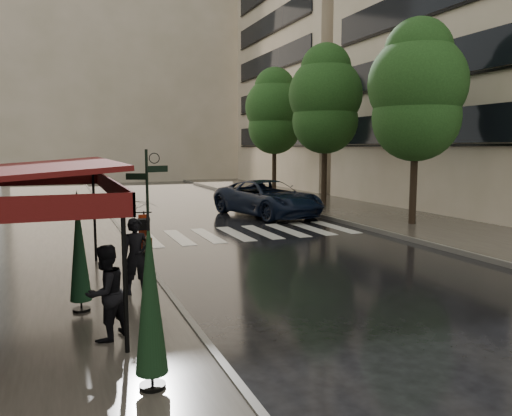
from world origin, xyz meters
TOP-DOWN VIEW (x-y plane):
  - ground at (0.00, 0.00)m, footprint 120.00×120.00m
  - sidewalk_near at (-4.50, 12.00)m, footprint 6.00×60.00m
  - sidewalk_far at (10.25, 12.00)m, footprint 5.50×60.00m
  - curb_near at (-1.45, 12.00)m, footprint 0.12×60.00m
  - curb_far at (7.45, 12.00)m, footprint 0.12×60.00m
  - crosswalk at (2.98, 6.00)m, footprint 7.85×3.20m
  - signpost at (-1.19, 3.00)m, footprint 1.17×0.29m
  - haussmann_near at (16.50, 9.00)m, footprint 8.00×15.00m
  - haussmann_far at (16.50, 26.00)m, footprint 8.00×16.00m
  - backdrop_building at (3.00, 38.00)m, footprint 22.00×6.00m
  - tree_near at (9.60, 5.00)m, footprint 3.80×3.80m
  - tree_mid at (9.50, 12.00)m, footprint 3.80×3.80m
  - tree_far at (9.70, 19.00)m, footprint 3.80×3.80m
  - pedestrian_with_umbrella at (-2.06, -0.72)m, footprint 0.97×0.99m
  - pedestrian_terrace at (-2.88, -3.12)m, footprint 0.94×0.92m
  - scooter at (-1.21, 3.65)m, footprint 0.62×1.80m
  - parked_car at (5.45, 10.01)m, footprint 4.04×6.40m
  - parasol_front at (-3.20, -1.50)m, footprint 0.39×0.39m
  - parasol_back at (-2.50, -5.00)m, footprint 0.41×0.41m

SIDE VIEW (x-z plane):
  - ground at x=0.00m, z-range 0.00..0.00m
  - crosswalk at x=2.98m, z-range 0.00..0.01m
  - sidewalk_near at x=-4.50m, z-range 0.00..0.12m
  - sidewalk_far at x=10.25m, z-range 0.00..0.12m
  - curb_near at x=-1.45m, z-range -0.01..0.15m
  - curb_far at x=7.45m, z-range -0.01..0.15m
  - scooter at x=-1.21m, z-range -0.04..1.14m
  - parked_car at x=5.45m, z-range 0.00..1.65m
  - pedestrian_terrace at x=-2.88m, z-range 0.12..1.64m
  - parasol_front at x=-3.20m, z-range 0.20..2.39m
  - parasol_back at x=-2.50m, z-range 0.20..2.40m
  - pedestrian_with_umbrella at x=-2.06m, z-range 0.52..2.93m
  - signpost at x=-1.19m, z-range 0.28..3.38m
  - tree_near at x=9.60m, z-range 1.33..9.31m
  - tree_far at x=9.70m, z-range 1.37..9.54m
  - tree_mid at x=9.50m, z-range 1.42..9.76m
  - haussmann_near at x=16.50m, z-range 0.00..18.00m
  - haussmann_far at x=16.50m, z-range 0.00..18.50m
  - backdrop_building at x=3.00m, z-range 0.00..20.00m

